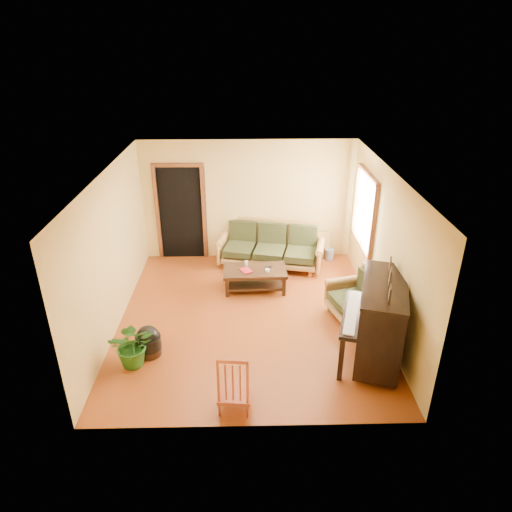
{
  "coord_description": "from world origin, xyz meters",
  "views": [
    {
      "loc": [
        -0.04,
        -6.78,
        4.5
      ],
      "look_at": [
        0.12,
        0.2,
        1.1
      ],
      "focal_mm": 32.0,
      "sensor_mm": 36.0,
      "label": 1
    }
  ],
  "objects_px": {
    "piano": "(380,323)",
    "potted_plant": "(133,344)",
    "footstool": "(149,344)",
    "ceramic_crock": "(329,254)",
    "red_chair": "(235,379)",
    "sofa": "(270,246)",
    "armchair": "(353,296)",
    "coffee_table": "(255,279)"
  },
  "relations": [
    {
      "from": "red_chair",
      "to": "footstool",
      "type": "bearing_deg",
      "value": 145.32
    },
    {
      "from": "red_chair",
      "to": "potted_plant",
      "type": "distance_m",
      "value": 1.78
    },
    {
      "from": "footstool",
      "to": "ceramic_crock",
      "type": "distance_m",
      "value": 4.68
    },
    {
      "from": "footstool",
      "to": "red_chair",
      "type": "relative_size",
      "value": 0.42
    },
    {
      "from": "armchair",
      "to": "footstool",
      "type": "height_order",
      "value": "armchair"
    },
    {
      "from": "sofa",
      "to": "footstool",
      "type": "bearing_deg",
      "value": -111.6
    },
    {
      "from": "footstool",
      "to": "potted_plant",
      "type": "bearing_deg",
      "value": -124.93
    },
    {
      "from": "ceramic_crock",
      "to": "piano",
      "type": "bearing_deg",
      "value": -87.69
    },
    {
      "from": "red_chair",
      "to": "ceramic_crock",
      "type": "xyz_separation_m",
      "value": [
        2.0,
        4.39,
        -0.34
      ]
    },
    {
      "from": "piano",
      "to": "potted_plant",
      "type": "distance_m",
      "value": 3.68
    },
    {
      "from": "piano",
      "to": "red_chair",
      "type": "relative_size",
      "value": 1.6
    },
    {
      "from": "armchair",
      "to": "potted_plant",
      "type": "relative_size",
      "value": 1.19
    },
    {
      "from": "coffee_table",
      "to": "ceramic_crock",
      "type": "distance_m",
      "value": 2.1
    },
    {
      "from": "sofa",
      "to": "red_chair",
      "type": "height_order",
      "value": "sofa"
    },
    {
      "from": "coffee_table",
      "to": "ceramic_crock",
      "type": "bearing_deg",
      "value": 37.2
    },
    {
      "from": "footstool",
      "to": "potted_plant",
      "type": "height_order",
      "value": "potted_plant"
    },
    {
      "from": "red_chair",
      "to": "piano",
      "type": "bearing_deg",
      "value": 29.66
    },
    {
      "from": "sofa",
      "to": "coffee_table",
      "type": "bearing_deg",
      "value": -96.27
    },
    {
      "from": "armchair",
      "to": "red_chair",
      "type": "height_order",
      "value": "red_chair"
    },
    {
      "from": "potted_plant",
      "to": "piano",
      "type": "bearing_deg",
      "value": 0.91
    },
    {
      "from": "armchair",
      "to": "piano",
      "type": "xyz_separation_m",
      "value": [
        0.14,
        -1.14,
        0.22
      ]
    },
    {
      "from": "footstool",
      "to": "ceramic_crock",
      "type": "xyz_separation_m",
      "value": [
        3.36,
        3.25,
        -0.06
      ]
    },
    {
      "from": "piano",
      "to": "red_chair",
      "type": "height_order",
      "value": "piano"
    },
    {
      "from": "footstool",
      "to": "potted_plant",
      "type": "xyz_separation_m",
      "value": [
        -0.17,
        -0.24,
        0.18
      ]
    },
    {
      "from": "piano",
      "to": "ceramic_crock",
      "type": "xyz_separation_m",
      "value": [
        -0.14,
        3.43,
        -0.53
      ]
    },
    {
      "from": "sofa",
      "to": "footstool",
      "type": "height_order",
      "value": "sofa"
    },
    {
      "from": "coffee_table",
      "to": "footstool",
      "type": "distance_m",
      "value": 2.6
    },
    {
      "from": "red_chair",
      "to": "armchair",
      "type": "bearing_deg",
      "value": 51.79
    },
    {
      "from": "coffee_table",
      "to": "red_chair",
      "type": "height_order",
      "value": "red_chair"
    },
    {
      "from": "piano",
      "to": "red_chair",
      "type": "xyz_separation_m",
      "value": [
        -2.14,
        -0.96,
        -0.19
      ]
    },
    {
      "from": "red_chair",
      "to": "ceramic_crock",
      "type": "distance_m",
      "value": 4.84
    },
    {
      "from": "sofa",
      "to": "ceramic_crock",
      "type": "distance_m",
      "value": 1.4
    },
    {
      "from": "ceramic_crock",
      "to": "armchair",
      "type": "bearing_deg",
      "value": -89.94
    },
    {
      "from": "ceramic_crock",
      "to": "potted_plant",
      "type": "distance_m",
      "value": 4.97
    },
    {
      "from": "piano",
      "to": "footstool",
      "type": "bearing_deg",
      "value": -166.53
    },
    {
      "from": "armchair",
      "to": "potted_plant",
      "type": "xyz_separation_m",
      "value": [
        -3.53,
        -1.2,
        -0.07
      ]
    },
    {
      "from": "sofa",
      "to": "armchair",
      "type": "xyz_separation_m",
      "value": [
        1.33,
        -2.02,
        -0.03
      ]
    },
    {
      "from": "sofa",
      "to": "piano",
      "type": "distance_m",
      "value": 3.49
    },
    {
      "from": "footstool",
      "to": "red_chair",
      "type": "xyz_separation_m",
      "value": [
        1.36,
        -1.15,
        0.27
      ]
    },
    {
      "from": "footstool",
      "to": "red_chair",
      "type": "distance_m",
      "value": 1.8
    },
    {
      "from": "armchair",
      "to": "footstool",
      "type": "xyz_separation_m",
      "value": [
        -3.37,
        -0.96,
        -0.25
      ]
    },
    {
      "from": "coffee_table",
      "to": "armchair",
      "type": "relative_size",
      "value": 1.39
    }
  ]
}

